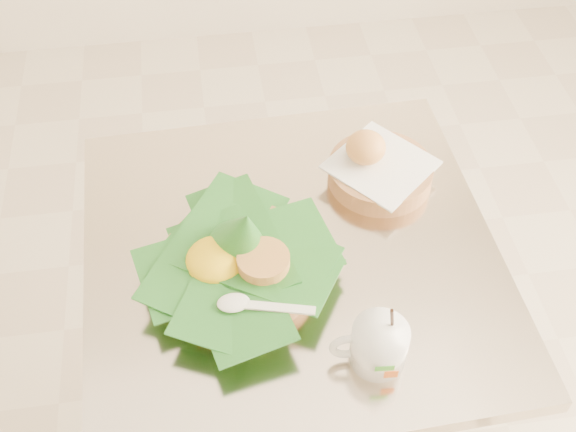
{
  "coord_description": "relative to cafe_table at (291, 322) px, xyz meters",
  "views": [
    {
      "loc": [
        0.01,
        -0.72,
        1.71
      ],
      "look_at": [
        0.12,
        0.06,
        0.82
      ],
      "focal_mm": 45.0,
      "sensor_mm": 36.0,
      "label": 1
    }
  ],
  "objects": [
    {
      "name": "coffee_mug",
      "position": [
        0.09,
        -0.22,
        0.26
      ],
      "size": [
        0.12,
        0.09,
        0.15
      ],
      "rotation": [
        0.0,
        0.0,
        -0.06
      ],
      "color": "white",
      "rests_on": "cafe_table"
    },
    {
      "name": "bread_basket",
      "position": [
        0.18,
        0.15,
        0.25
      ],
      "size": [
        0.23,
        0.23,
        0.1
      ],
      "rotation": [
        0.0,
        0.0,
        -0.07
      ],
      "color": "#AE7A4A",
      "rests_on": "cafe_table"
    },
    {
      "name": "cafe_table",
      "position": [
        0.0,
        0.0,
        0.0
      ],
      "size": [
        0.72,
        0.72,
        0.75
      ],
      "rotation": [
        0.0,
        0.0,
        0.03
      ],
      "color": "gray",
      "rests_on": "floor"
    },
    {
      "name": "rice_basket",
      "position": [
        -0.09,
        -0.04,
        0.26
      ],
      "size": [
        0.32,
        0.32,
        0.16
      ],
      "rotation": [
        0.0,
        0.0,
        0.06
      ],
      "color": "#AE7A4A",
      "rests_on": "cafe_table"
    }
  ]
}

